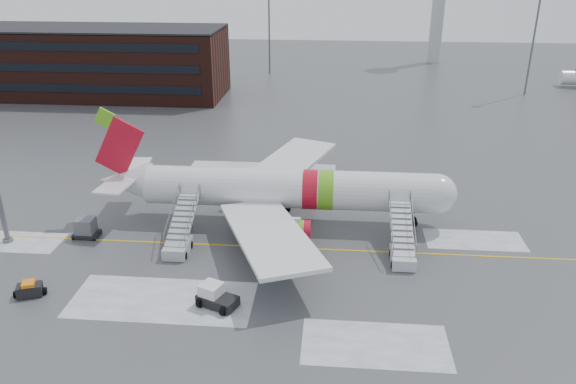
# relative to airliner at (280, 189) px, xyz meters

# --- Properties ---
(ground) EXTENTS (260.00, 260.00, 0.00)m
(ground) POSITION_rel_airliner_xyz_m (-1.65, -4.50, -3.42)
(ground) COLOR #494C4F
(ground) RESTS_ON ground
(airliner) EXTENTS (35.03, 32.97, 11.18)m
(airliner) POSITION_rel_airliner_xyz_m (0.00, 0.00, 0.00)
(airliner) COLOR silver
(airliner) RESTS_ON ground
(airstair_fwd) EXTENTS (2.05, 7.70, 3.48)m
(airstair_fwd) POSITION_rel_airliner_xyz_m (11.26, -6.54, -2.35)
(airstair_fwd) COLOR silver
(airstair_fwd) RESTS_ON ground
(airstair_aft) EXTENTS (2.05, 7.70, 3.48)m
(airstair_aft) POSITION_rel_airliner_xyz_m (-8.37, -6.54, -2.35)
(airstair_aft) COLOR #A5A8AC
(airstair_aft) RESTS_ON ground
(pushback_tug) EXTENTS (3.40, 3.06, 1.72)m
(pushback_tug) POSITION_rel_airliner_xyz_m (-3.42, -14.83, -2.66)
(pushback_tug) COLOR black
(pushback_tug) RESTS_ON ground
(uld_container) EXTENTS (2.28, 1.75, 1.85)m
(uld_container) POSITION_rel_airliner_xyz_m (-17.74, -4.90, -2.55)
(uld_container) COLOR black
(uld_container) RESTS_ON ground
(baggage_tractor) EXTENTS (2.51, 1.65, 1.24)m
(baggage_tractor) POSITION_rel_airliner_xyz_m (-18.02, -14.84, -2.89)
(baggage_tractor) COLOR black
(baggage_tractor) RESTS_ON ground
(terminal_building) EXTENTS (62.00, 16.11, 12.30)m
(terminal_building) POSITION_rel_airliner_xyz_m (-46.65, 50.48, 2.78)
(terminal_building) COLOR #3F1E16
(terminal_building) RESTS_ON ground
(light_mast_far_ne) EXTENTS (1.20, 1.20, 24.25)m
(light_mast_far_ne) POSITION_rel_airliner_xyz_m (40.35, 57.50, 10.42)
(light_mast_far_ne) COLOR #595B60
(light_mast_far_ne) RESTS_ON ground
(light_mast_far_n) EXTENTS (1.20, 1.20, 24.25)m
(light_mast_far_n) POSITION_rel_airliner_xyz_m (-9.65, 73.50, 10.42)
(light_mast_far_n) COLOR #595B60
(light_mast_far_n) RESTS_ON ground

